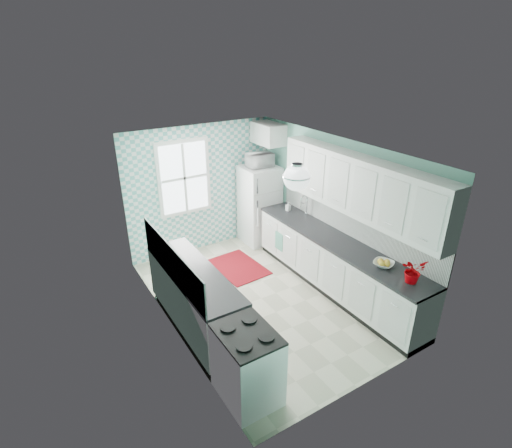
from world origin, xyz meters
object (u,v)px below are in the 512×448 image
fridge (260,205)px  sink (298,218)px  ceiling_light (297,177)px  microwave (260,160)px  fruit_bowl (384,264)px  potted_plant (413,271)px  stove (247,364)px

fridge → sink: 1.17m
ceiling_light → microwave: 2.90m
ceiling_light → sink: (1.20, 1.46, -1.39)m
fruit_bowl → potted_plant: bearing=-90.0°
microwave → sink: bearing=98.1°
potted_plant → microwave: (-0.09, 3.67, 0.64)m
ceiling_light → microwave: (1.11, 2.62, -0.57)m
fridge → potted_plant: fridge is taller
potted_plant → stove: bearing=173.2°
ceiling_light → potted_plant: size_ratio=1.02×
fruit_bowl → microwave: size_ratio=0.57×
potted_plant → microwave: size_ratio=0.69×
fruit_bowl → potted_plant: 0.50m
ceiling_light → fruit_bowl: size_ratio=1.23×
ceiling_light → fridge: bearing=67.0°
fridge → stove: fridge is taller
stove → potted_plant: (2.40, -0.28, 0.63)m
potted_plant → sink: bearing=89.9°
fridge → fruit_bowl: size_ratio=5.70×
stove → microwave: size_ratio=1.85×
ceiling_light → sink: size_ratio=0.63×
fruit_bowl → stove: bearing=-175.3°
potted_plant → fridge: bearing=91.4°
fridge → sink: bearing=-86.1°
ceiling_light → potted_plant: bearing=-41.3°
potted_plant → microwave: 3.73m
potted_plant → fruit_bowl: bearing=90.0°
stove → ceiling_light: bearing=32.9°
fruit_bowl → potted_plant: (0.00, -0.48, 0.14)m
ceiling_light → stove: 2.33m
sink → microwave: 1.43m
microwave → stove: bearing=59.2°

